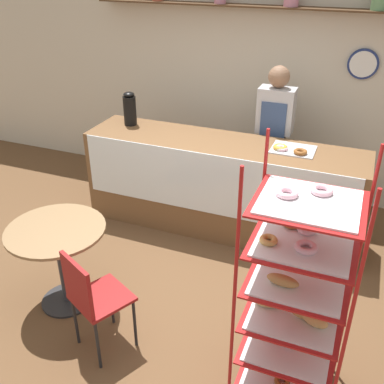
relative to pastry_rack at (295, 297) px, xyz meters
The scene contains 9 objects.
ground_plane 1.47m from the pastry_rack, 154.06° to the left, with size 14.00×14.00×0.00m, color brown.
back_wall 3.18m from the pastry_rack, 110.18° to the left, with size 10.00×0.30×2.70m.
display_counter 2.14m from the pastry_rack, 120.92° to the left, with size 2.90×0.68×1.01m.
pastry_rack is the anchor object (origin of this frame).
person_worker 2.46m from the pastry_rack, 106.10° to the left, with size 0.38×0.23×1.69m.
cafe_table 1.97m from the pastry_rack, behind, with size 0.80×0.80×0.76m.
cafe_chair 1.44m from the pastry_rack, behind, with size 0.51×0.51×0.88m.
coffee_carafe 2.95m from the pastry_rack, 138.78° to the left, with size 0.14×0.14×0.37m.
donut_tray_counter 1.90m from the pastry_rack, 103.00° to the left, with size 0.42×0.33×0.05m.
Camera 1 is at (1.28, -2.75, 2.74)m, focal length 42.00 mm.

